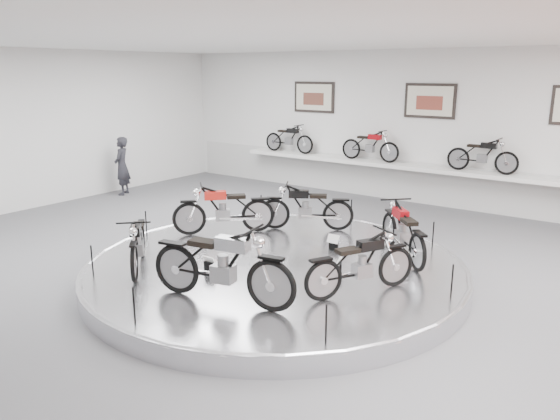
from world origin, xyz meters
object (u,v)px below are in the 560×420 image
Objects in this scene: bike_c at (224,209)px; bike_e at (222,264)px; bike_d at (138,242)px; visitor at (122,166)px; bike_b at (306,207)px; display_platform at (275,270)px; shelf at (422,168)px; bike_f at (361,263)px; bike_a at (403,231)px.

bike_e is at bearing 84.61° from bike_c.
visitor is at bearing -171.15° from bike_d.
bike_c is at bearing 14.46° from bike_b.
display_platform is 2.11m from bike_b.
bike_e is (1.03, -3.70, 0.08)m from bike_b.
shelf is (0.00, 6.40, 0.85)m from display_platform.
bike_f is 0.95× the size of visitor.
bike_b is 0.85× the size of bike_e.
bike_a is 2.34m from bike_b.
bike_a is 1.04× the size of bike_f.
bike_b is (-2.29, 0.47, -0.01)m from bike_a.
shelf is at bearing -154.33° from bike_c.
bike_a reaches higher than bike_f.
bike_b is 3.84m from bike_e.
visitor is at bearing 139.15° from bike_e.
bike_c is 5.93m from visitor.
bike_f is (3.42, 1.20, 0.01)m from bike_d.
bike_e is at bearing -77.32° from display_platform.
bike_f is at bearing -11.62° from display_platform.
visitor reaches higher than bike_a.
bike_e is at bearing 113.83° from bike_a.
display_platform is 7.91m from visitor.
display_platform is at bearing -90.00° from shelf.
visitor is (-7.40, 2.70, 0.67)m from display_platform.
bike_c reaches higher than shelf.
bike_a reaches higher than bike_b.
shelf is at bearing 43.07° from bike_f.
bike_d is 0.93× the size of visitor.
bike_b is at bearing 119.61° from bike_d.
bike_e reaches higher than bike_a.
bike_b is 1.66m from bike_c.
bike_f reaches higher than display_platform.
bike_a is 1.82m from bike_f.
shelf is 6.67× the size of visitor.
bike_f is at bearing 40.57° from visitor.
bike_e is 1.99m from bike_f.
visitor is (-7.40, -3.70, -0.18)m from shelf.
bike_a is 1.01× the size of bike_b.
bike_e reaches higher than shelf.
shelf is at bearing -128.48° from bike_b.
display_platform is 3.95× the size of bike_b.
bike_e is 1.22× the size of bike_f.
visitor reaches higher than bike_b.
bike_f is at bearing 116.28° from bike_c.
visitor is (-5.59, 1.96, 0.02)m from bike_c.
bike_c is at bearing -107.72° from shelf.
bike_d is at bearing -101.43° from shelf.
bike_b is 3.35m from bike_f.
bike_e reaches higher than bike_c.
bike_d is at bearing 48.22° from bike_c.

